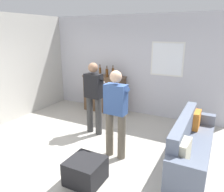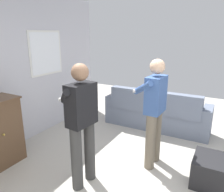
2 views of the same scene
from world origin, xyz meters
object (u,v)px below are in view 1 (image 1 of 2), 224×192
Objects in this scene: couch at (191,147)px; person_standing_left at (94,95)px; sideboard_cabinet at (104,94)px; ottoman at (86,171)px; bottle_spirits_clear at (107,73)px; person_standing_right at (116,110)px; bottle_wine_green at (113,73)px; bottle_liquor_amber at (100,71)px.

couch is 2.33m from person_standing_left.
ottoman is (1.36, -3.05, -0.35)m from sideboard_cabinet.
bottle_spirits_clear is 2.49m from person_standing_right.
bottle_wine_green is at bearing 144.98° from couch.
couch is at bearing 42.49° from ottoman.
person_standing_right is (1.45, -2.13, 0.40)m from sideboard_cabinet.
couch is 4.09× the size of ottoman.
bottle_spirits_clear is 0.19× the size of person_standing_left.
bottle_liquor_amber is at bearing 149.14° from couch.
sideboard_cabinet is 3.99× the size of bottle_spirits_clear.
person_standing_left is 1.00× the size of person_standing_right.
bottle_liquor_amber reaches higher than sideboard_cabinet.
person_standing_left is at bearing -69.44° from sideboard_cabinet.
person_standing_right is at bearing 84.87° from ottoman.
couch is 6.54× the size of bottle_wine_green.
person_standing_right is at bearing -61.52° from bottle_wine_green.
person_standing_right reaches higher than sideboard_cabinet.
sideboard_cabinet is at bearing 147.57° from couch.
ottoman is 1.18m from person_standing_right.
bottle_wine_green reaches higher than sideboard_cabinet.
ottoman is 0.33× the size of person_standing_right.
person_standing_left is (-2.23, 0.31, 0.60)m from couch.
sideboard_cabinet is (-2.77, 1.76, 0.20)m from couch.
bottle_spirits_clear reaches higher than couch.
bottle_spirits_clear is at bearing 147.15° from couch.
ottoman is at bearing -67.43° from bottle_spirits_clear.
bottle_wine_green is (0.31, -0.03, 0.67)m from sideboard_cabinet.
sideboard_cabinet is 1.59m from person_standing_left.
bottle_liquor_amber reaches higher than ottoman.
person_standing_left is (0.24, -1.41, -0.28)m from bottle_wine_green.
person_standing_left reaches higher than ottoman.
bottle_wine_green reaches higher than ottoman.
person_standing_right is (-1.32, -0.37, 0.60)m from couch.
ottoman is at bearing -70.67° from bottle_wine_green.
person_standing_left and person_standing_right have the same top height.
bottle_spirits_clear reaches higher than sideboard_cabinet.
sideboard_cabinet is at bearing 114.11° from ottoman.
sideboard_cabinet is 0.67m from bottle_spirits_clear.
bottle_wine_green is 2.41m from person_standing_right.
sideboard_cabinet is at bearing 110.56° from person_standing_left.
ottoman is 0.33× the size of person_standing_left.
couch is at bearing -32.43° from sideboard_cabinet.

